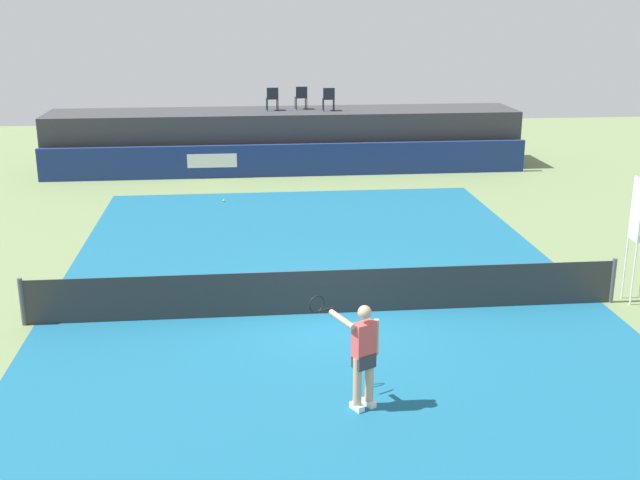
{
  "coord_description": "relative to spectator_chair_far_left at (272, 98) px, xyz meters",
  "views": [
    {
      "loc": [
        -1.75,
        -15.46,
        6.35
      ],
      "look_at": [
        0.03,
        2.0,
        1.0
      ],
      "focal_mm": 44.67,
      "sensor_mm": 36.0,
      "label": 1
    }
  ],
  "objects": [
    {
      "name": "tennis_net",
      "position": [
        0.45,
        -15.27,
        -2.22
      ],
      "size": [
        12.4,
        0.02,
        0.95
      ],
      "primitive_type": "cube",
      "color": "#2D2D2D",
      "rests_on": "ground"
    },
    {
      "name": "ground_plane",
      "position": [
        0.45,
        -12.27,
        -2.69
      ],
      "size": [
        48.0,
        48.0,
        0.0
      ],
      "primitive_type": "plane",
      "color": "#6B7F51"
    },
    {
      "name": "court_inner",
      "position": [
        0.45,
        -15.27,
        -2.69
      ],
      "size": [
        12.0,
        22.0,
        0.0
      ],
      "primitive_type": "cube",
      "color": "#16597A",
      "rests_on": "ground"
    },
    {
      "name": "umpire_chair",
      "position": [
        7.09,
        -15.27,
        -1.11
      ],
      "size": [
        0.45,
        0.45,
        2.76
      ],
      "color": "white",
      "rests_on": "ground"
    },
    {
      "name": "tennis_player",
      "position": [
        0.54,
        -19.31,
        -1.73
      ],
      "size": [
        1.07,
        1.03,
        1.77
      ],
      "color": "white",
      "rests_on": "court_inner"
    },
    {
      "name": "spectator_platform",
      "position": [
        0.45,
        0.03,
        -1.59
      ],
      "size": [
        18.0,
        2.8,
        2.2
      ],
      "primitive_type": "cube",
      "color": "#38383D",
      "rests_on": "ground"
    },
    {
      "name": "spectator_chair_far_left",
      "position": [
        0.0,
        0.0,
        0.0
      ],
      "size": [
        0.47,
        0.47,
        0.89
      ],
      "color": "#1E232D",
      "rests_on": "spectator_platform"
    },
    {
      "name": "tennis_ball",
      "position": [
        -1.87,
        -5.43,
        -2.66
      ],
      "size": [
        0.07,
        0.07,
        0.07
      ],
      "primitive_type": "sphere",
      "color": "#D8EA33",
      "rests_on": "court_inner"
    },
    {
      "name": "spectator_chair_left",
      "position": [
        1.13,
        0.25,
        0.0
      ],
      "size": [
        0.47,
        0.47,
        0.89
      ],
      "color": "#1E232D",
      "rests_on": "spectator_platform"
    },
    {
      "name": "spectator_chair_center",
      "position": [
        2.14,
        -0.3,
        0.0
      ],
      "size": [
        0.45,
        0.45,
        0.89
      ],
      "color": "#1E232D",
      "rests_on": "spectator_platform"
    },
    {
      "name": "net_post_far",
      "position": [
        6.65,
        -15.27,
        -2.19
      ],
      "size": [
        0.1,
        0.1,
        1.0
      ],
      "primitive_type": "cylinder",
      "color": "#4C4C51",
      "rests_on": "ground"
    },
    {
      "name": "net_post_near",
      "position": [
        -5.75,
        -15.27,
        -2.19
      ],
      "size": [
        0.1,
        0.1,
        1.0
      ],
      "primitive_type": "cylinder",
      "color": "#4C4C51",
      "rests_on": "ground"
    },
    {
      "name": "sponsor_wall",
      "position": [
        0.44,
        -1.77,
        -2.09
      ],
      "size": [
        18.0,
        0.22,
        1.2
      ],
      "color": "navy",
      "rests_on": "ground"
    }
  ]
}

